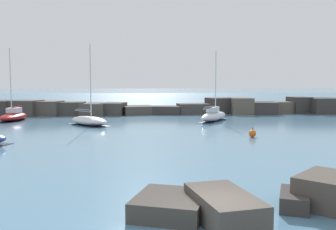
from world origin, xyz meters
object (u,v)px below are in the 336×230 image
(sailboat_moored_1, at_px, (89,120))
(mooring_buoy_orange_near, at_px, (252,133))
(sailboat_moored_2, at_px, (13,116))
(sailboat_moored_3, at_px, (214,116))

(sailboat_moored_1, bearing_deg, mooring_buoy_orange_near, -35.84)
(sailboat_moored_1, distance_m, mooring_buoy_orange_near, 18.86)
(sailboat_moored_2, bearing_deg, mooring_buoy_orange_near, -34.33)
(sailboat_moored_3, height_order, mooring_buoy_orange_near, sailboat_moored_3)
(sailboat_moored_3, bearing_deg, mooring_buoy_orange_near, -89.29)
(sailboat_moored_1, distance_m, sailboat_moored_3, 15.41)
(sailboat_moored_2, height_order, sailboat_moored_3, sailboat_moored_2)
(sailboat_moored_1, height_order, sailboat_moored_2, sailboat_moored_2)
(sailboat_moored_1, relative_size, sailboat_moored_2, 1.00)
(sailboat_moored_1, xyz_separation_m, mooring_buoy_orange_near, (15.28, -11.04, -0.21))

